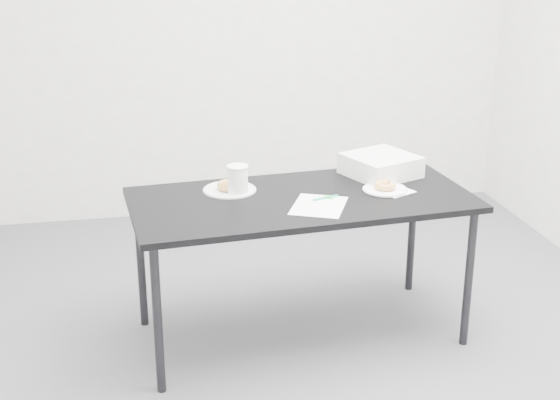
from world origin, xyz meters
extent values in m
plane|color=#48484C|center=(0.00, 0.00, 0.00)|extent=(4.00, 4.00, 0.00)
cube|color=white|center=(0.00, 2.00, 1.35)|extent=(4.00, 0.02, 2.70)
cube|color=black|center=(0.16, 0.17, 0.71)|extent=(1.64, 0.87, 0.03)
cylinder|color=black|center=(-0.54, -0.20, 0.35)|extent=(0.04, 0.04, 0.69)
cylinder|color=black|center=(-0.59, 0.43, 0.35)|extent=(0.04, 0.04, 0.69)
cylinder|color=black|center=(0.92, -0.08, 0.35)|extent=(0.04, 0.04, 0.69)
cylinder|color=black|center=(0.87, 0.55, 0.35)|extent=(0.04, 0.04, 0.69)
cube|color=white|center=(0.21, 0.04, 0.72)|extent=(0.32, 0.36, 0.00)
cube|color=green|center=(0.29, 0.14, 0.73)|extent=(0.06, 0.06, 0.00)
cylinder|color=#0C8E7C|center=(0.27, 0.12, 0.73)|extent=(0.13, 0.05, 0.01)
cube|color=white|center=(0.62, 0.17, 0.72)|extent=(0.20, 0.20, 0.00)
cylinder|color=white|center=(0.57, 0.18, 0.73)|extent=(0.22, 0.22, 0.01)
torus|color=#D88E44|center=(0.57, 0.18, 0.75)|extent=(0.13, 0.13, 0.03)
cylinder|color=white|center=(-0.15, 0.33, 0.73)|extent=(0.25, 0.25, 0.01)
torus|color=#D88E44|center=(-0.15, 0.33, 0.75)|extent=(0.15, 0.15, 0.04)
cylinder|color=white|center=(-0.12, 0.27, 0.79)|extent=(0.09, 0.09, 0.14)
cylinder|color=white|center=(0.50, 0.45, 0.73)|extent=(0.09, 0.09, 0.01)
cube|color=silver|center=(0.63, 0.42, 0.77)|extent=(0.41, 0.41, 0.10)
camera|label=1|loc=(-0.61, -3.17, 1.94)|focal=50.00mm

